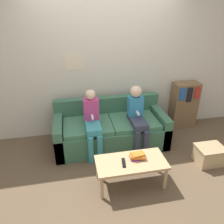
% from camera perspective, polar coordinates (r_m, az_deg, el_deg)
% --- Properties ---
extents(ground_plane, '(10.00, 10.00, 0.00)m').
position_cam_1_polar(ground_plane, '(3.57, 1.29, -12.68)').
color(ground_plane, brown).
extents(wall_back, '(8.00, 0.06, 2.60)m').
position_cam_1_polar(wall_back, '(3.91, -1.92, 12.43)').
color(wall_back, beige).
rests_on(wall_back, ground_plane).
extents(couch, '(1.90, 0.84, 0.76)m').
position_cam_1_polar(couch, '(3.84, -0.39, -4.61)').
color(couch, '#38664C').
rests_on(couch, ground_plane).
extents(coffee_table, '(0.94, 0.45, 0.38)m').
position_cam_1_polar(coffee_table, '(3.00, 4.99, -13.39)').
color(coffee_table, tan).
rests_on(coffee_table, ground_plane).
extents(person_left, '(0.24, 0.57, 1.06)m').
position_cam_1_polar(person_left, '(3.47, -5.13, -2.28)').
color(person_left, teal).
rests_on(person_left, ground_plane).
extents(person_right, '(0.24, 0.57, 1.07)m').
position_cam_1_polar(person_right, '(3.60, 6.59, -0.80)').
color(person_right, '#33384C').
rests_on(person_right, ground_plane).
extents(tv_remote, '(0.07, 0.17, 0.02)m').
position_cam_1_polar(tv_remote, '(2.93, 3.04, -13.07)').
color(tv_remote, black).
rests_on(tv_remote, coffee_table).
extents(book_stack, '(0.22, 0.17, 0.08)m').
position_cam_1_polar(book_stack, '(3.01, 6.65, -11.30)').
color(book_stack, '#7A3389').
rests_on(book_stack, coffee_table).
extents(bookshelf, '(0.48, 0.30, 0.91)m').
position_cam_1_polar(bookshelf, '(4.52, 18.24, 1.79)').
color(bookshelf, brown).
rests_on(bookshelf, ground_plane).
extents(storage_box, '(0.42, 0.33, 0.29)m').
position_cam_1_polar(storage_box, '(3.76, 24.03, -10.19)').
color(storage_box, tan).
rests_on(storage_box, ground_plane).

